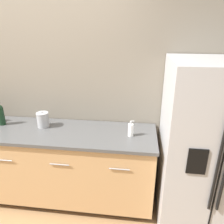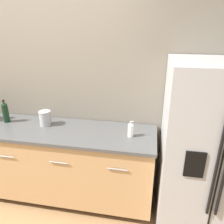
# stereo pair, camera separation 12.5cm
# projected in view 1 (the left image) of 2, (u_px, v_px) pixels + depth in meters

# --- Properties ---
(wall_back) EXTENTS (10.00, 0.05, 2.60)m
(wall_back) POSITION_uv_depth(u_px,v_px,m) (37.00, 88.00, 2.63)
(wall_back) COLOR gray
(wall_back) RESTS_ON ground_plane
(counter_unit) EXTENTS (2.54, 0.64, 0.92)m
(counter_unit) POSITION_uv_depth(u_px,v_px,m) (46.00, 163.00, 2.61)
(counter_unit) COLOR black
(counter_unit) RESTS_ON ground_plane
(refrigerator) EXTENTS (0.88, 0.80, 1.73)m
(refrigerator) POSITION_uv_depth(u_px,v_px,m) (207.00, 148.00, 2.18)
(refrigerator) COLOR #B2B2B5
(refrigerator) RESTS_ON ground_plane
(wine_bottle) EXTENTS (0.07, 0.07, 0.28)m
(wine_bottle) POSITION_uv_depth(u_px,v_px,m) (1.00, 114.00, 2.51)
(wine_bottle) COLOR black
(wine_bottle) RESTS_ON counter_unit
(soap_dispenser) EXTENTS (0.06, 0.06, 0.18)m
(soap_dispenser) POSITION_uv_depth(u_px,v_px,m) (131.00, 130.00, 2.27)
(soap_dispenser) COLOR white
(soap_dispenser) RESTS_ON counter_unit
(steel_canister) EXTENTS (0.14, 0.14, 0.19)m
(steel_canister) POSITION_uv_depth(u_px,v_px,m) (43.00, 120.00, 2.47)
(steel_canister) COLOR #A3A3A5
(steel_canister) RESTS_ON counter_unit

